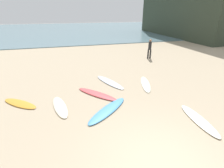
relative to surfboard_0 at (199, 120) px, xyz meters
name	(u,v)px	position (x,y,z in m)	size (l,w,h in m)	color
ground_plane	(162,167)	(-2.56, -1.53, -0.04)	(120.00, 120.00, 0.00)	tan
ocean_water	(73,29)	(-2.56, 36.65, 0.00)	(120.00, 40.00, 0.08)	slate
surfboard_0	(199,120)	(0.00, 0.00, 0.00)	(0.54, 2.26, 0.09)	white
surfboard_1	(110,82)	(-2.46, 4.67, 0.00)	(0.57, 2.58, 0.09)	white
surfboard_2	(108,110)	(-3.33, 1.67, 0.00)	(0.58, 2.58, 0.09)	#4692D4
surfboard_3	(20,103)	(-7.18, 3.34, -0.01)	(0.53, 2.01, 0.08)	gold
surfboard_4	(97,94)	(-3.51, 3.30, 0.00)	(0.51, 2.49, 0.09)	#E04A4E
surfboard_5	(146,84)	(-0.45, 3.86, -0.01)	(0.49, 2.38, 0.06)	silver
surfboard_6	(60,107)	(-5.36, 2.54, -0.01)	(0.53, 2.06, 0.07)	beige
beachgoer_near	(150,48)	(2.45, 9.12, 0.92)	(0.37, 0.37, 1.73)	black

